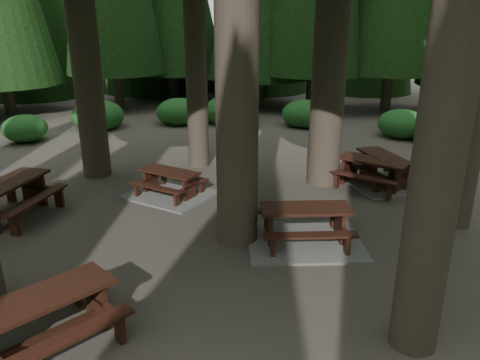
% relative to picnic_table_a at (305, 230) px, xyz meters
% --- Properties ---
extents(ground, '(80.00, 80.00, 0.00)m').
position_rel_picnic_table_a_xyz_m(ground, '(-2.20, -0.37, -0.27)').
color(ground, '#49443C').
rests_on(ground, ground).
extents(picnic_table_a, '(2.77, 2.48, 0.80)m').
position_rel_picnic_table_a_xyz_m(picnic_table_a, '(0.00, 0.00, 0.00)').
color(picnic_table_a, gray).
rests_on(picnic_table_a, ground).
extents(picnic_table_b, '(1.71, 2.10, 0.89)m').
position_rel_picnic_table_a_xyz_m(picnic_table_b, '(-6.80, -0.16, 0.32)').
color(picnic_table_b, black).
rests_on(picnic_table_b, ground).
extents(picnic_table_c, '(2.49, 2.26, 0.70)m').
position_rel_picnic_table_a_xyz_m(picnic_table_c, '(-3.68, 1.93, -0.05)').
color(picnic_table_c, gray).
rests_on(picnic_table_c, ground).
extents(picnic_table_d, '(2.29, 2.11, 0.80)m').
position_rel_picnic_table_a_xyz_m(picnic_table_d, '(1.52, 3.71, 0.25)').
color(picnic_table_d, black).
rests_on(picnic_table_d, ground).
extents(picnic_table_e, '(2.37, 2.48, 0.84)m').
position_rel_picnic_table_a_xyz_m(picnic_table_e, '(-3.33, -4.04, 0.28)').
color(picnic_table_e, black).
rests_on(picnic_table_e, ground).
extents(picnic_table_f, '(2.82, 3.00, 0.80)m').
position_rel_picnic_table_a_xyz_m(picnic_table_f, '(1.85, 4.17, 0.00)').
color(picnic_table_f, gray).
rests_on(picnic_table_f, ground).
extents(shrub_ring, '(23.86, 24.64, 1.49)m').
position_rel_picnic_table_a_xyz_m(shrub_ring, '(-1.49, 0.38, 0.13)').
color(shrub_ring, '#1D551D').
rests_on(shrub_ring, ground).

